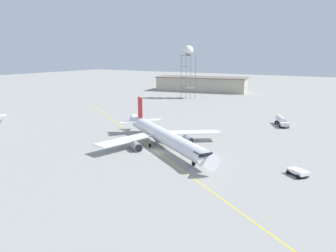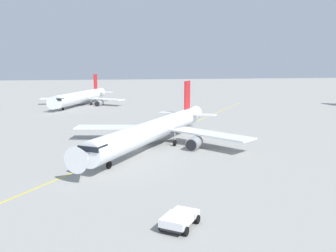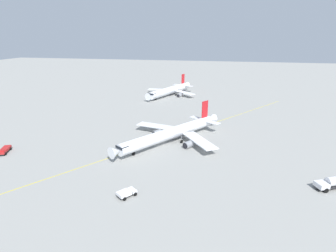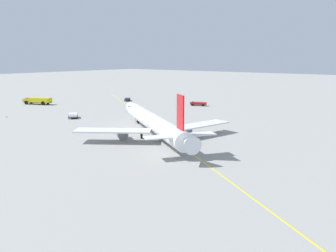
{
  "view_description": "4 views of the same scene",
  "coord_description": "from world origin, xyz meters",
  "px_view_note": "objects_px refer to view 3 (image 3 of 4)",
  "views": [
    {
      "loc": [
        42.13,
        -65.05,
        23.74
      ],
      "look_at": [
        -6.0,
        14.64,
        3.02
      ],
      "focal_mm": 35.26,
      "sensor_mm": 36.0,
      "label": 1
    },
    {
      "loc": [
        62.48,
        -6.35,
        14.43
      ],
      "look_at": [
        -2.65,
        6.7,
        3.28
      ],
      "focal_mm": 39.21,
      "sensor_mm": 36.0,
      "label": 2
    },
    {
      "loc": [
        80.12,
        20.25,
        33.26
      ],
      "look_at": [
        -3.64,
        2.22,
        4.41
      ],
      "focal_mm": 28.83,
      "sensor_mm": 36.0,
      "label": 3
    },
    {
      "loc": [
        -50.23,
        61.87,
        17.39
      ],
      "look_at": [
        -3.71,
        2.57,
        2.39
      ],
      "focal_mm": 37.51,
      "sensor_mm": 36.0,
      "label": 4
    }
  ],
  "objects_px": {
    "pushback_tug_truck": "(126,193)",
    "airliner_main": "(172,133)",
    "ops_pickup_truck": "(5,150)",
    "airliner_secondary": "(170,91)"
  },
  "relations": [
    {
      "from": "airliner_main",
      "to": "airliner_secondary",
      "type": "bearing_deg",
      "value": -133.78
    },
    {
      "from": "airliner_main",
      "to": "ops_pickup_truck",
      "type": "xyz_separation_m",
      "value": [
        19.16,
        -47.07,
        -2.05
      ]
    },
    {
      "from": "airliner_main",
      "to": "airliner_secondary",
      "type": "xyz_separation_m",
      "value": [
        -70.49,
        -15.42,
        -0.13
      ]
    },
    {
      "from": "ops_pickup_truck",
      "to": "pushback_tug_truck",
      "type": "xyz_separation_m",
      "value": [
        14.17,
        43.74,
        -0.01
      ]
    },
    {
      "from": "ops_pickup_truck",
      "to": "pushback_tug_truck",
      "type": "relative_size",
      "value": 1.3
    },
    {
      "from": "airliner_main",
      "to": "ops_pickup_truck",
      "type": "bearing_deg",
      "value": -33.96
    },
    {
      "from": "pushback_tug_truck",
      "to": "airliner_main",
      "type": "bearing_deg",
      "value": 31.13
    },
    {
      "from": "ops_pickup_truck",
      "to": "airliner_main",
      "type": "bearing_deg",
      "value": 90.63
    },
    {
      "from": "airliner_secondary",
      "to": "pushback_tug_truck",
      "type": "bearing_deg",
      "value": 28.18
    },
    {
      "from": "airliner_secondary",
      "to": "pushback_tug_truck",
      "type": "xyz_separation_m",
      "value": [
        103.83,
        12.08,
        -1.93
      ]
    }
  ]
}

